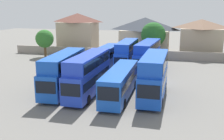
# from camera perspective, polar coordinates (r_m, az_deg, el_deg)

# --- Properties ---
(ground) EXTENTS (140.00, 140.00, 0.00)m
(ground) POSITION_cam_1_polar(r_m,az_deg,el_deg) (50.63, 4.13, 1.08)
(ground) COLOR slate
(depot_boundary_wall) EXTENTS (56.00, 0.50, 1.80)m
(depot_boundary_wall) POSITION_cam_1_polar(r_m,az_deg,el_deg) (57.01, 5.33, 3.36)
(depot_boundary_wall) COLOR gray
(depot_boundary_wall) RESTS_ON ground
(bus_1) EXTENTS (3.32, 11.30, 4.85)m
(bus_1) POSITION_cam_1_polar(r_m,az_deg,el_deg) (34.85, -10.06, -0.08)
(bus_1) COLOR blue
(bus_1) RESTS_ON ground
(bus_2) EXTENTS (2.64, 11.07, 4.97)m
(bus_2) POSITION_cam_1_polar(r_m,az_deg,el_deg) (33.24, -4.95, -0.46)
(bus_2) COLOR blue
(bus_2) RESTS_ON ground
(bus_3) EXTENTS (2.69, 11.87, 3.46)m
(bus_3) POSITION_cam_1_polar(r_m,az_deg,el_deg) (32.26, 1.74, -2.35)
(bus_3) COLOR blue
(bus_3) RESTS_ON ground
(bus_4) EXTENTS (2.71, 10.15, 5.14)m
(bus_4) POSITION_cam_1_polar(r_m,az_deg,el_deg) (32.17, 8.76, -0.86)
(bus_4) COLOR blue
(bus_4) RESTS_ON ground
(bus_5) EXTENTS (3.07, 11.87, 3.54)m
(bus_5) POSITION_cam_1_polar(r_m,az_deg,el_deg) (48.23, -1.35, 2.95)
(bus_5) COLOR blue
(bus_5) RESTS_ON ground
(bus_6) EXTENTS (2.54, 10.24, 4.75)m
(bus_6) POSITION_cam_1_polar(r_m,az_deg,el_deg) (47.42, 3.14, 3.56)
(bus_6) COLOR blue
(bus_6) RESTS_ON ground
(bus_7) EXTENTS (3.46, 11.46, 4.76)m
(bus_7) POSITION_cam_1_polar(r_m,az_deg,el_deg) (46.84, 7.46, 3.36)
(bus_7) COLOR blue
(bus_7) RESTS_ON ground
(house_terrace_left) EXTENTS (9.08, 6.41, 8.97)m
(house_terrace_left) POSITION_cam_1_polar(r_m,az_deg,el_deg) (66.57, -7.12, 7.92)
(house_terrace_left) COLOR tan
(house_terrace_left) RESTS_ON ground
(house_terrace_centre) EXTENTS (11.32, 6.97, 8.12)m
(house_terrace_centre) POSITION_cam_1_polar(r_m,az_deg,el_deg) (63.19, 6.86, 7.27)
(house_terrace_centre) COLOR #C6B293
(house_terrace_centre) RESTS_ON ground
(house_terrace_right) EXTENTS (9.03, 6.93, 7.89)m
(house_terrace_right) POSITION_cam_1_polar(r_m,az_deg,el_deg) (62.55, 18.04, 6.53)
(house_terrace_right) COLOR tan
(house_terrace_right) RESTS_ON ground
(tree_behind_wall) EXTENTS (5.20, 5.20, 7.34)m
(tree_behind_wall) POSITION_cam_1_polar(r_m,az_deg,el_deg) (58.60, 8.63, 7.31)
(tree_behind_wall) COLOR brown
(tree_behind_wall) RESTS_ON ground
(tree_right_of_lot) EXTENTS (3.83, 3.83, 5.78)m
(tree_right_of_lot) POSITION_cam_1_polar(r_m,az_deg,el_deg) (59.88, -13.91, 6.34)
(tree_right_of_lot) COLOR brown
(tree_right_of_lot) RESTS_ON ground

